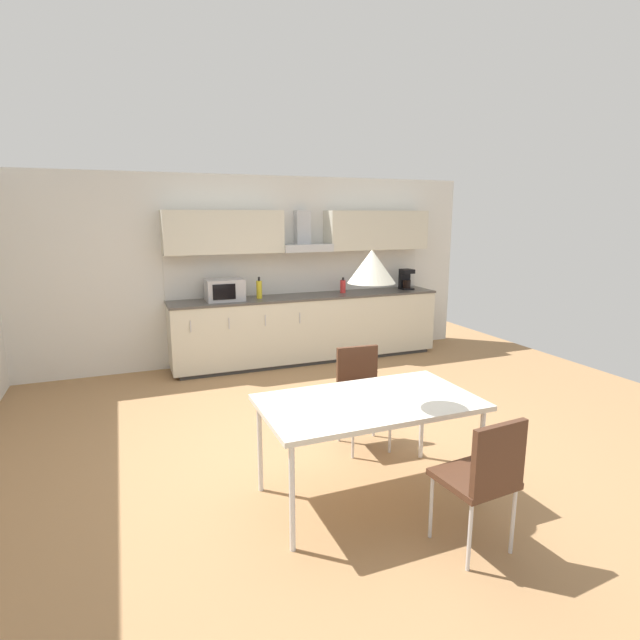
# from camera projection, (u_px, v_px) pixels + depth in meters

# --- Properties ---
(ground_plane) EXTENTS (8.55, 8.35, 0.02)m
(ground_plane) POSITION_uv_depth(u_px,v_px,m) (314.00, 443.00, 4.50)
(ground_plane) COLOR #9E754C
(wall_back) EXTENTS (6.84, 0.10, 2.53)m
(wall_back) POSITION_uv_depth(u_px,v_px,m) (239.00, 271.00, 6.81)
(wall_back) COLOR silver
(wall_back) RESTS_ON ground_plane
(kitchen_counter) EXTENTS (3.78, 0.62, 0.92)m
(kitchen_counter) POSITION_uv_depth(u_px,v_px,m) (308.00, 328.00, 6.98)
(kitchen_counter) COLOR #333333
(kitchen_counter) RESTS_ON ground_plane
(backsplash_tile) EXTENTS (3.76, 0.02, 0.57)m
(backsplash_tile) POSITION_uv_depth(u_px,v_px,m) (301.00, 272.00, 7.09)
(backsplash_tile) COLOR silver
(backsplash_tile) RESTS_ON kitchen_counter
(upper_wall_cabinets) EXTENTS (3.76, 0.40, 0.55)m
(upper_wall_cabinets) POSITION_uv_depth(u_px,v_px,m) (305.00, 232.00, 6.83)
(upper_wall_cabinets) COLOR beige
(microwave) EXTENTS (0.48, 0.35, 0.28)m
(microwave) POSITION_uv_depth(u_px,v_px,m) (225.00, 290.00, 6.44)
(microwave) COLOR #ADADB2
(microwave) RESTS_ON kitchen_counter
(coffee_maker) EXTENTS (0.18, 0.19, 0.30)m
(coffee_maker) POSITION_uv_depth(u_px,v_px,m) (406.00, 279.00, 7.45)
(coffee_maker) COLOR black
(coffee_maker) RESTS_ON kitchen_counter
(bottle_yellow) EXTENTS (0.08, 0.08, 0.29)m
(bottle_yellow) POSITION_uv_depth(u_px,v_px,m) (259.00, 289.00, 6.62)
(bottle_yellow) COLOR yellow
(bottle_yellow) RESTS_ON kitchen_counter
(bottle_red) EXTENTS (0.08, 0.08, 0.22)m
(bottle_red) POSITION_uv_depth(u_px,v_px,m) (343.00, 286.00, 7.10)
(bottle_red) COLOR red
(bottle_red) RESTS_ON kitchen_counter
(dining_table) EXTENTS (1.51, 0.85, 0.74)m
(dining_table) POSITION_uv_depth(u_px,v_px,m) (369.00, 406.00, 3.49)
(dining_table) COLOR silver
(dining_table) RESTS_ON ground_plane
(chair_far_right) EXTENTS (0.43, 0.43, 0.87)m
(chair_far_right) POSITION_uv_depth(u_px,v_px,m) (361.00, 386.00, 4.38)
(chair_far_right) COLOR #4C2D1E
(chair_far_right) RESTS_ON ground_plane
(chair_near_right) EXTENTS (0.43, 0.43, 0.87)m
(chair_near_right) POSITION_uv_depth(u_px,v_px,m) (484.00, 472.00, 2.92)
(chair_near_right) COLOR #4C2D1E
(chair_near_right) RESTS_ON ground_plane
(pendant_lamp) EXTENTS (0.32, 0.32, 0.22)m
(pendant_lamp) POSITION_uv_depth(u_px,v_px,m) (372.00, 266.00, 3.29)
(pendant_lamp) COLOR silver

